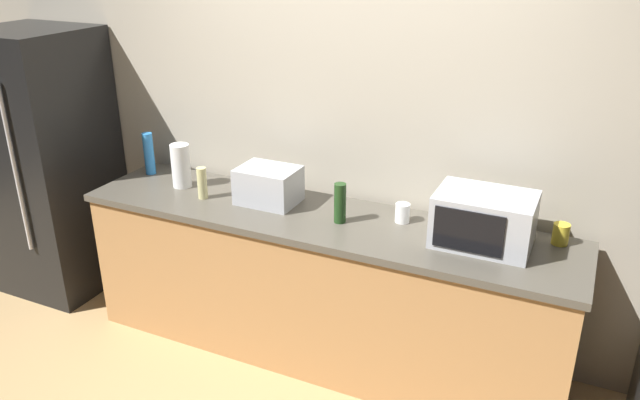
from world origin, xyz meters
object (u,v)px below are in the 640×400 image
object	(u,v)px
bottle_wine	(340,203)
mug_white	(403,213)
refrigerator	(48,164)
paper_towel_roll	(181,166)
mug_yellow	(561,234)
microwave	(484,219)
toaster_oven	(268,185)
bottle_spray_cleaner	(149,154)
bottle_vinegar	(202,183)

from	to	relation	value
bottle_wine	mug_white	bearing A→B (deg)	25.37
refrigerator	paper_towel_roll	distance (m)	1.09
refrigerator	mug_yellow	xyz separation A→B (m)	(3.29, 0.21, 0.05)
refrigerator	microwave	bearing A→B (deg)	0.94
microwave	paper_towel_roll	xyz separation A→B (m)	(-1.84, 0.00, 0.00)
toaster_oven	microwave	bearing A→B (deg)	-0.57
bottle_wine	mug_yellow	bearing A→B (deg)	11.74
paper_towel_roll	bottle_spray_cleaner	world-z (taller)	bottle_spray_cleaner
refrigerator	toaster_oven	size ratio (longest dim) A/B	5.29
bottle_spray_cleaner	mug_yellow	world-z (taller)	bottle_spray_cleaner
mug_white	bottle_wine	bearing A→B (deg)	-154.63
microwave	toaster_oven	world-z (taller)	microwave
bottle_wine	microwave	bearing A→B (deg)	4.89
bottle_spray_cleaner	bottle_vinegar	bearing A→B (deg)	-19.93
toaster_oven	bottle_spray_cleaner	distance (m)	0.94
bottle_vinegar	mug_yellow	size ratio (longest dim) A/B	1.73
mug_white	toaster_oven	bearing A→B (deg)	-175.03
paper_towel_roll	mug_white	bearing A→B (deg)	3.22
mug_white	refrigerator	bearing A→B (deg)	-177.03
microwave	bottle_spray_cleaner	xyz separation A→B (m)	(-2.17, 0.10, 0.00)
refrigerator	microwave	xyz separation A→B (m)	(2.93, 0.05, 0.13)
mug_white	bottle_vinegar	bearing A→B (deg)	-171.17
toaster_oven	mug_white	xyz separation A→B (m)	(0.79, 0.07, -0.05)
refrigerator	mug_white	bearing A→B (deg)	2.97
paper_towel_roll	bottle_spray_cleaner	size ratio (longest dim) A/B	0.99
bottle_wine	bottle_vinegar	world-z (taller)	bottle_wine
toaster_oven	mug_white	bearing A→B (deg)	4.97
microwave	toaster_oven	distance (m)	1.24
toaster_oven	bottle_vinegar	world-z (taller)	toaster_oven
bottle_vinegar	mug_white	xyz separation A→B (m)	(1.17, 0.18, -0.04)
mug_yellow	bottle_vinegar	bearing A→B (deg)	-172.29
microwave	mug_white	world-z (taller)	microwave
bottle_spray_cleaner	bottle_vinegar	world-z (taller)	bottle_spray_cleaner
mug_yellow	toaster_oven	bearing A→B (deg)	-174.48
refrigerator	bottle_wine	bearing A→B (deg)	-0.43
paper_towel_roll	bottle_vinegar	distance (m)	0.25
bottle_spray_cleaner	mug_white	size ratio (longest dim) A/B	2.59
paper_towel_roll	refrigerator	bearing A→B (deg)	-177.35
microwave	bottle_wine	size ratio (longest dim) A/B	2.16
bottle_spray_cleaner	bottle_vinegar	xyz separation A→B (m)	(0.55, -0.20, -0.04)
microwave	mug_yellow	xyz separation A→B (m)	(0.36, 0.17, -0.08)
refrigerator	mug_yellow	bearing A→B (deg)	3.73
paper_towel_roll	toaster_oven	bearing A→B (deg)	0.94
toaster_oven	mug_yellow	distance (m)	1.60
paper_towel_roll	bottle_spray_cleaner	bearing A→B (deg)	163.55
bottle_wine	mug_yellow	size ratio (longest dim) A/B	2.03
refrigerator	bottle_vinegar	bearing A→B (deg)	-2.33
toaster_oven	mug_yellow	size ratio (longest dim) A/B	3.10
refrigerator	microwave	size ratio (longest dim) A/B	3.75
refrigerator	bottle_vinegar	world-z (taller)	refrigerator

